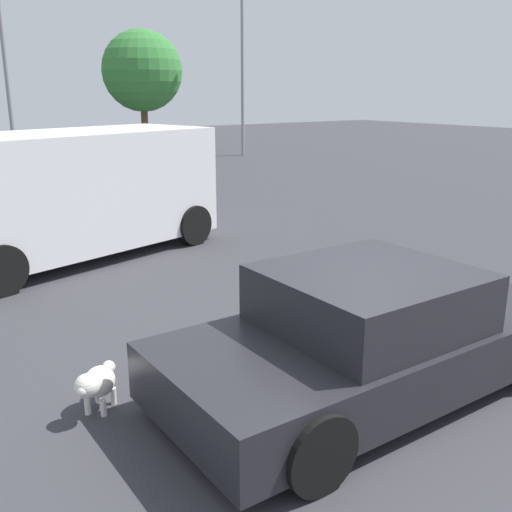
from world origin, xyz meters
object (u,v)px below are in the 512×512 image
Objects in this scene: sedan_foreground at (372,335)px; light_post_mid at (2,34)px; dog at (96,383)px; light_post_near at (242,38)px; van_white at (73,190)px.

light_post_mid is (0.44, 15.60, 3.88)m from sedan_foreground.
dog is 15.34m from light_post_mid.
dog is at bearing -127.25° from light_post_near.
light_post_mid reaches higher than dog.
light_post_mid reaches higher than sedan_foreground.
sedan_foreground is 0.66× the size of light_post_mid.
van_white is 9.80m from light_post_mid.
sedan_foreground is 22.29m from light_post_near.
light_post_near reaches higher than sedan_foreground.
sedan_foreground is 2.63m from dog.
light_post_near reaches higher than van_white.
sedan_foreground is at bearing -91.63° from light_post_mid.
sedan_foreground is 6.51m from van_white.
light_post_near is 11.13m from light_post_mid.
light_post_near is (13.46, 17.69, 4.79)m from dog.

